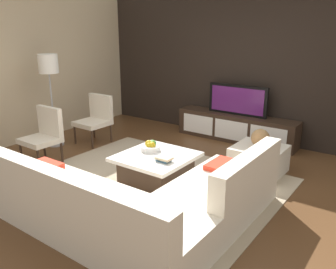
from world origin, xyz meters
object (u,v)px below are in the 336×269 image
at_px(accent_chair_near, 45,132).
at_px(accent_chair_far, 96,116).
at_px(sectional_couch, 143,204).
at_px(media_console, 236,128).
at_px(floor_lamp, 49,69).
at_px(fruit_bowl, 151,147).
at_px(decorative_ball, 260,138).
at_px(book_stack, 164,159).
at_px(television, 237,100).
at_px(ottoman, 259,160).
at_px(coffee_table, 156,167).

distance_m(accent_chair_near, accent_chair_far, 1.18).
height_order(sectional_couch, accent_chair_far, accent_chair_far).
relative_size(media_console, accent_chair_near, 2.62).
distance_m(floor_lamp, fruit_bowl, 2.42).
height_order(decorative_ball, book_stack, decorative_ball).
xyz_separation_m(decorative_ball, book_stack, (-0.81, -1.22, -0.12)).
relative_size(media_console, television, 2.01).
bearing_deg(media_console, accent_chair_near, -125.23).
relative_size(floor_lamp, decorative_ball, 6.12).
bearing_deg(media_console, sectional_couch, -81.21).
bearing_deg(television, accent_chair_near, -125.22).
height_order(accent_chair_far, book_stack, accent_chair_far).
xyz_separation_m(ottoman, decorative_ball, (0.00, 0.00, 0.33)).
xyz_separation_m(media_console, decorative_ball, (0.93, -1.20, 0.28)).
bearing_deg(ottoman, accent_chair_far, -172.82).
distance_m(sectional_couch, floor_lamp, 3.42).
bearing_deg(fruit_bowl, media_console, 82.68).
bearing_deg(accent_chair_near, television, 47.31).
distance_m(accent_chair_near, decorative_ball, 3.26).
distance_m(coffee_table, decorative_ball, 1.55).
xyz_separation_m(media_console, fruit_bowl, (-0.28, -2.19, 0.19)).
relative_size(sectional_couch, accent_chair_near, 2.83).
relative_size(coffee_table, accent_chair_near, 1.12).
bearing_deg(media_console, television, 90.00).
bearing_deg(sectional_couch, accent_chair_far, 145.91).
bearing_deg(coffee_table, decorative_ball, 46.74).
relative_size(television, book_stack, 5.46).
xyz_separation_m(television, floor_lamp, (-2.52, -2.15, 0.59)).
xyz_separation_m(coffee_table, accent_chair_far, (-1.95, 0.72, 0.29)).
distance_m(media_console, accent_chair_near, 3.37).
xyz_separation_m(accent_chair_near, book_stack, (2.06, 0.32, -0.08)).
height_order(accent_chair_far, decorative_ball, accent_chair_far).
bearing_deg(coffee_table, floor_lamp, 176.57).
bearing_deg(book_stack, television, 92.94).
relative_size(ottoman, decorative_ball, 2.65).
bearing_deg(media_console, ottoman, -52.02).
relative_size(media_console, fruit_bowl, 8.13).
relative_size(television, sectional_couch, 0.46).
height_order(ottoman, accent_chair_far, accent_chair_far).
xyz_separation_m(sectional_couch, accent_chair_near, (-2.45, 0.56, 0.22)).
distance_m(accent_chair_near, book_stack, 2.09).
bearing_deg(sectional_couch, coffee_table, 121.20).
bearing_deg(decorative_ball, media_console, 127.98).
distance_m(media_console, floor_lamp, 3.49).
xyz_separation_m(floor_lamp, ottoman, (3.45, 0.95, -1.16)).
height_order(television, accent_chair_near, television).
distance_m(sectional_couch, accent_chair_far, 3.10).
height_order(media_console, book_stack, media_console).
relative_size(fruit_bowl, book_stack, 1.35).
bearing_deg(accent_chair_far, coffee_table, -31.62).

